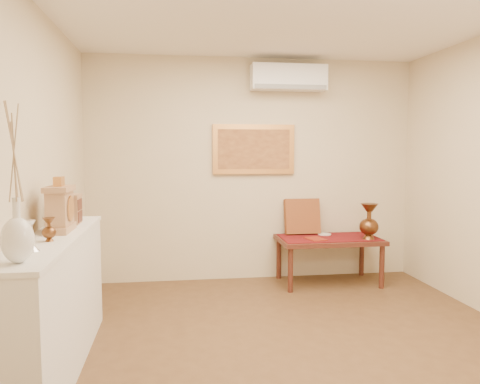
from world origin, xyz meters
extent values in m
plane|color=brown|center=(0.00, 0.00, 0.00)|extent=(4.50, 4.50, 0.00)
cube|color=beige|center=(0.00, 2.25, 1.35)|extent=(4.00, 0.02, 2.70)
cube|color=beige|center=(-2.00, 0.00, 1.35)|extent=(0.02, 4.50, 2.70)
cube|color=maroon|center=(0.85, 1.88, 0.55)|extent=(1.14, 0.59, 0.01)
cylinder|color=silver|center=(0.85, 2.04, 0.56)|extent=(0.16, 0.16, 0.01)
cube|color=maroon|center=(0.65, 1.76, 0.56)|extent=(0.23, 0.28, 0.01)
cube|color=maroon|center=(0.60, 2.14, 0.77)|extent=(0.43, 0.19, 0.44)
cube|color=white|center=(-1.82, 0.00, 0.47)|extent=(0.35, 2.00, 0.95)
cube|color=white|center=(-1.82, 0.00, 0.96)|extent=(0.37, 2.02, 0.03)
cube|color=tan|center=(-1.81, 0.19, 1.00)|extent=(0.16, 0.36, 0.05)
cube|color=tan|center=(-1.81, 0.19, 1.16)|extent=(0.14, 0.30, 0.25)
cylinder|color=beige|center=(-1.74, 0.19, 1.16)|extent=(0.01, 0.17, 0.17)
cylinder|color=#CB8641|center=(-1.73, 0.19, 1.16)|extent=(0.01, 0.19, 0.19)
cube|color=tan|center=(-1.81, 0.19, 1.30)|extent=(0.17, 0.34, 0.04)
cube|color=#CB8641|center=(-1.81, 0.19, 1.35)|extent=(0.06, 0.11, 0.07)
cube|color=tan|center=(-1.82, 0.57, 1.09)|extent=(0.15, 0.20, 0.22)
cube|color=#4E2217|center=(-1.74, 0.57, 1.04)|extent=(0.01, 0.17, 0.09)
cube|color=#4E2217|center=(-1.74, 0.57, 1.14)|extent=(0.01, 0.17, 0.09)
cube|color=tan|center=(-1.82, 0.57, 1.21)|extent=(0.16, 0.21, 0.02)
cube|color=#4E2217|center=(0.85, 1.88, 0.53)|extent=(1.20, 0.70, 0.05)
cylinder|color=#4E2217|center=(0.31, 1.59, 0.25)|extent=(0.06, 0.06, 0.50)
cylinder|color=#4E2217|center=(1.39, 1.59, 0.25)|extent=(0.06, 0.06, 0.50)
cylinder|color=#4E2217|center=(0.31, 2.17, 0.25)|extent=(0.06, 0.06, 0.50)
cylinder|color=#4E2217|center=(1.39, 2.17, 0.25)|extent=(0.06, 0.06, 0.50)
cube|color=#CB8641|center=(0.00, 2.23, 1.60)|extent=(1.00, 0.05, 0.60)
cube|color=#AF703C|center=(0.00, 2.20, 1.60)|extent=(0.88, 0.01, 0.48)
cube|color=white|center=(0.40, 2.12, 2.45)|extent=(0.90, 0.24, 0.30)
cube|color=gray|center=(0.40, 2.00, 2.33)|extent=(0.86, 0.02, 0.05)
camera|label=1|loc=(-0.98, -3.40, 1.58)|focal=35.00mm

